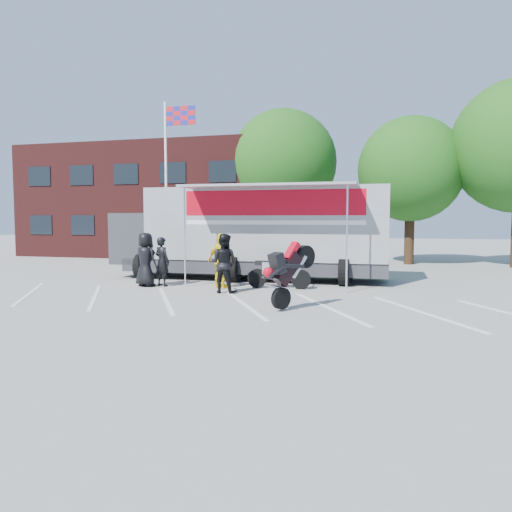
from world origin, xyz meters
The scene contains 13 objects.
ground centered at (0.00, 0.00, 0.00)m, with size 100.00×100.00×0.00m, color gray.
parking_bay_lines centered at (0.00, 1.00, 0.01)m, with size 18.00×5.00×0.01m, color white.
office_building centered at (-10.00, 18.00, 3.50)m, with size 18.00×8.00×7.00m, color #451716.
flagpole centered at (-6.24, 10.00, 5.05)m, with size 1.61×0.12×8.00m.
tree_left centered at (-2.00, 16.00, 5.57)m, with size 6.12×6.12×8.64m.
tree_mid centered at (5.00, 15.00, 4.94)m, with size 5.44×5.44×7.68m.
transporter_truck centered at (-1.04, 6.54, 0.00)m, with size 11.30×5.44×3.59m, color gray, non-canonical shape.
parked_motorcycle centered at (0.47, 4.27, 0.00)m, with size 0.75×2.24×1.17m, color #B0B0B5, non-canonical shape.
stunt_bike_rider centered at (1.86, 0.70, 0.00)m, with size 0.77×1.63×1.92m, color black, non-canonical shape.
spectator_leather_a centered at (-4.19, 3.49, 0.96)m, with size 0.93×0.61×1.91m, color black.
spectator_leather_b centered at (-3.66, 3.72, 0.88)m, with size 0.64×0.42×1.75m, color black.
spectator_leather_c centered at (-1.03, 2.83, 0.96)m, with size 0.93×0.73×1.92m, color black.
spectator_hivis centered at (-1.47, 3.83, 0.95)m, with size 1.11×0.46×1.90m, color yellow.
Camera 1 is at (4.31, -12.35, 2.42)m, focal length 35.00 mm.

